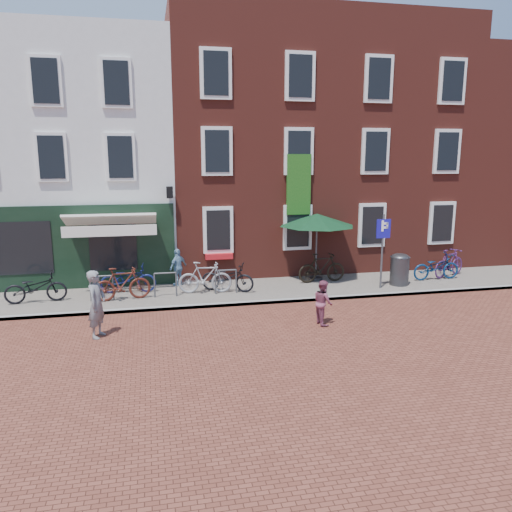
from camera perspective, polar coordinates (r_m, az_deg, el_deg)
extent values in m
plane|color=brown|center=(15.80, -4.56, -5.85)|extent=(80.00, 80.00, 0.00)
cube|color=slate|center=(17.35, -1.93, -4.06)|extent=(24.00, 3.00, 0.10)
cube|color=silver|center=(22.18, -20.38, 10.28)|extent=(8.00, 8.00, 9.00)
cube|color=maroon|center=(22.30, -1.97, 12.27)|extent=(6.00, 8.00, 10.00)
cube|color=maroon|center=(24.09, 12.54, 11.96)|extent=(6.00, 8.00, 10.00)
cube|color=maroon|center=(27.41, 25.16, 10.03)|extent=(7.00, 8.00, 9.00)
cylinder|color=#3A3A3D|center=(18.65, 15.98, -1.66)|extent=(0.66, 0.66, 0.99)
ellipsoid|color=#3A3A3D|center=(18.53, 16.08, 0.05)|extent=(0.66, 0.66, 0.30)
cylinder|color=#4C4C4F|center=(17.87, 14.13, 0.49)|extent=(0.07, 0.07, 2.59)
cube|color=#1914A0|center=(17.72, 14.28, 3.03)|extent=(0.50, 0.04, 0.65)
cylinder|color=#4C4C4F|center=(18.91, 6.78, -2.53)|extent=(0.50, 0.50, 0.08)
cylinder|color=#4C4C4F|center=(18.67, 6.86, 0.84)|extent=(0.06, 0.06, 2.35)
cone|color=#0F371C|center=(18.49, 6.95, 4.41)|extent=(2.79, 2.79, 0.45)
imported|color=slate|center=(13.69, -17.63, -5.23)|extent=(0.62, 0.76, 1.78)
imported|color=#8A4259|center=(14.23, 7.62, -5.23)|extent=(0.54, 0.66, 1.27)
imported|color=#739AB9|center=(18.02, -8.84, -1.25)|extent=(0.80, 0.76, 1.33)
imported|color=black|center=(17.26, -23.75, -3.30)|extent=(1.91, 0.84, 0.97)
imported|color=#511E15|center=(16.61, -14.97, -3.06)|extent=(1.84, 0.74, 1.08)
imported|color=#131B51|center=(17.45, -14.32, -2.51)|extent=(1.89, 0.78, 0.97)
imported|color=#959597|center=(16.94, -5.80, -2.43)|extent=(1.84, 0.70, 1.08)
imported|color=black|center=(17.12, -3.26, -2.43)|extent=(1.94, 1.39, 0.97)
imported|color=black|center=(18.44, 7.48, -1.32)|extent=(1.82, 0.60, 1.08)
imported|color=navy|center=(19.83, 19.78, -1.16)|extent=(1.87, 0.70, 0.97)
imported|color=#462054|center=(20.45, 21.10, -0.74)|extent=(1.84, 1.21, 1.08)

